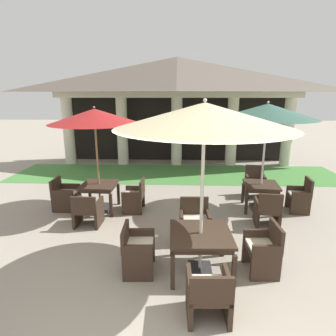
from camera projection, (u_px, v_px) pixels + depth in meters
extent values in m
cylinder|color=beige|center=(69.00, 131.00, 12.32)|extent=(0.46, 0.46, 2.82)
cylinder|color=beige|center=(122.00, 132.00, 12.23)|extent=(0.46, 0.46, 2.82)
cylinder|color=beige|center=(177.00, 132.00, 12.15)|extent=(0.46, 0.46, 2.82)
cylinder|color=beige|center=(232.00, 132.00, 12.06)|extent=(0.46, 0.46, 2.82)
cylinder|color=beige|center=(288.00, 132.00, 11.97)|extent=(0.46, 0.46, 2.82)
cube|color=beige|center=(177.00, 95.00, 11.76)|extent=(10.11, 0.70, 0.24)
pyramid|color=#665B51|center=(177.00, 74.00, 11.55)|extent=(10.51, 3.07, 1.34)
cube|color=black|center=(177.00, 129.00, 13.01)|extent=(9.91, 0.16, 2.82)
cube|color=#47843D|center=(176.00, 174.00, 10.98)|extent=(12.31, 2.74, 0.01)
cube|color=#38281E|center=(99.00, 185.00, 7.46)|extent=(0.90, 0.90, 0.05)
cube|color=#38281E|center=(99.00, 187.00, 7.48)|extent=(0.83, 0.83, 0.08)
cube|color=#38281E|center=(79.00, 204.00, 7.20)|extent=(0.07, 0.07, 0.60)
cube|color=#38281E|center=(111.00, 205.00, 7.15)|extent=(0.07, 0.07, 0.60)
cube|color=#38281E|center=(90.00, 193.00, 7.98)|extent=(0.07, 0.07, 0.60)
cube|color=#38281E|center=(119.00, 194.00, 7.93)|extent=(0.07, 0.07, 0.60)
cube|color=#2D2D2D|center=(100.00, 208.00, 7.63)|extent=(0.53, 0.53, 0.10)
cylinder|color=olive|center=(98.00, 166.00, 7.33)|extent=(0.05, 0.05, 2.42)
cone|color=maroon|center=(95.00, 116.00, 7.01)|extent=(2.26, 2.26, 0.36)
sphere|color=olive|center=(94.00, 107.00, 6.96)|extent=(0.06, 0.06, 0.06)
cube|color=#38281E|center=(88.00, 209.00, 6.67)|extent=(0.58, 0.59, 0.07)
cube|color=silver|center=(88.00, 207.00, 6.66)|extent=(0.54, 0.54, 0.05)
cube|color=#38281E|center=(83.00, 205.00, 6.36)|extent=(0.57, 0.08, 0.37)
cube|color=#38281E|center=(77.00, 212.00, 6.71)|extent=(0.08, 0.58, 0.63)
cube|color=#38281E|center=(99.00, 212.00, 6.67)|extent=(0.08, 0.58, 0.63)
cube|color=#38281E|center=(82.00, 213.00, 6.99)|extent=(0.06, 0.06, 0.35)
cube|color=#38281E|center=(103.00, 213.00, 6.96)|extent=(0.06, 0.06, 0.35)
cube|color=#38281E|center=(74.00, 222.00, 6.49)|extent=(0.06, 0.06, 0.35)
cube|color=#38281E|center=(96.00, 223.00, 6.46)|extent=(0.06, 0.06, 0.35)
cube|color=#38281E|center=(133.00, 197.00, 7.48)|extent=(0.52, 0.60, 0.07)
cube|color=silver|center=(133.00, 194.00, 7.47)|extent=(0.48, 0.55, 0.05)
cube|color=#38281E|center=(142.00, 188.00, 7.40)|extent=(0.08, 0.58, 0.43)
cube|color=#38281E|center=(132.00, 204.00, 7.24)|extent=(0.51, 0.07, 0.60)
cube|color=#38281E|center=(135.00, 196.00, 7.77)|extent=(0.51, 0.07, 0.60)
cube|color=#38281E|center=(123.00, 208.00, 7.30)|extent=(0.06, 0.06, 0.35)
cube|color=#38281E|center=(127.00, 200.00, 7.81)|extent=(0.06, 0.06, 0.35)
cube|color=#38281E|center=(141.00, 208.00, 7.27)|extent=(0.06, 0.06, 0.35)
cube|color=#38281E|center=(144.00, 201.00, 7.78)|extent=(0.06, 0.06, 0.35)
cube|color=#38281E|center=(66.00, 195.00, 7.60)|extent=(0.59, 0.60, 0.07)
cube|color=silver|center=(66.00, 193.00, 7.59)|extent=(0.55, 0.55, 0.05)
cube|color=#38281E|center=(56.00, 186.00, 7.56)|extent=(0.08, 0.59, 0.41)
cube|color=#38281E|center=(71.00, 194.00, 7.89)|extent=(0.58, 0.08, 0.61)
cube|color=#38281E|center=(62.00, 202.00, 7.36)|extent=(0.58, 0.08, 0.61)
cube|color=#38281E|center=(80.00, 199.00, 7.89)|extent=(0.06, 0.06, 0.35)
cube|color=#38281E|center=(73.00, 206.00, 7.38)|extent=(0.06, 0.06, 0.35)
cube|color=#38281E|center=(62.00, 199.00, 7.93)|extent=(0.06, 0.06, 0.35)
cube|color=#38281E|center=(53.00, 206.00, 7.42)|extent=(0.06, 0.06, 0.35)
cube|color=#38281E|center=(261.00, 185.00, 7.50)|extent=(0.95, 0.95, 0.05)
cube|color=#38281E|center=(261.00, 187.00, 7.51)|extent=(0.88, 0.88, 0.08)
cube|color=#38281E|center=(246.00, 204.00, 7.27)|extent=(0.08, 0.08, 0.58)
cube|color=#38281E|center=(279.00, 205.00, 7.16)|extent=(0.08, 0.08, 0.58)
cube|color=#38281E|center=(243.00, 193.00, 8.03)|extent=(0.08, 0.08, 0.58)
cube|color=#38281E|center=(272.00, 194.00, 7.93)|extent=(0.08, 0.08, 0.58)
cube|color=#2D2D2D|center=(259.00, 207.00, 7.66)|extent=(0.46, 0.46, 0.09)
cylinder|color=beige|center=(263.00, 163.00, 7.35)|extent=(0.05, 0.05, 2.54)
cone|color=#33594C|center=(268.00, 111.00, 7.01)|extent=(2.42, 2.42, 0.37)
sphere|color=beige|center=(268.00, 102.00, 6.96)|extent=(0.06, 0.06, 0.06)
cube|color=#38281E|center=(298.00, 197.00, 7.44)|extent=(0.53, 0.59, 0.07)
cube|color=silver|center=(299.00, 194.00, 7.42)|extent=(0.49, 0.54, 0.05)
cube|color=#38281E|center=(309.00, 187.00, 7.34)|extent=(0.11, 0.55, 0.46)
cube|color=#38281E|center=(301.00, 204.00, 7.22)|extent=(0.48, 0.11, 0.62)
cube|color=#38281E|center=(295.00, 197.00, 7.70)|extent=(0.48, 0.11, 0.62)
cube|color=#38281E|center=(291.00, 208.00, 7.29)|extent=(0.06, 0.06, 0.37)
cube|color=#38281E|center=(286.00, 201.00, 7.76)|extent=(0.06, 0.06, 0.37)
cube|color=#38281E|center=(309.00, 208.00, 7.23)|extent=(0.06, 0.06, 0.37)
cube|color=#38281E|center=(303.00, 201.00, 7.70)|extent=(0.06, 0.06, 0.37)
cube|color=#38281E|center=(255.00, 183.00, 8.48)|extent=(0.58, 0.53, 0.07)
cube|color=silver|center=(255.00, 181.00, 8.47)|extent=(0.53, 0.49, 0.05)
cube|color=#38281E|center=(254.00, 173.00, 8.62)|extent=(0.54, 0.11, 0.47)
cube|color=#38281E|center=(263.00, 186.00, 8.47)|extent=(0.11, 0.48, 0.68)
cube|color=#38281E|center=(246.00, 186.00, 8.53)|extent=(0.11, 0.48, 0.68)
cube|color=#38281E|center=(264.00, 193.00, 8.30)|extent=(0.06, 0.06, 0.38)
cube|color=#38281E|center=(247.00, 193.00, 8.37)|extent=(0.06, 0.06, 0.38)
cube|color=#38281E|center=(261.00, 189.00, 8.71)|extent=(0.06, 0.06, 0.38)
cube|color=#38281E|center=(245.00, 188.00, 8.77)|extent=(0.06, 0.06, 0.38)
cube|color=#38281E|center=(267.00, 209.00, 6.65)|extent=(0.58, 0.63, 0.07)
cube|color=silver|center=(267.00, 207.00, 6.64)|extent=(0.53, 0.58, 0.05)
cube|color=#38281E|center=(271.00, 204.00, 6.33)|extent=(0.53, 0.11, 0.44)
cube|color=#38281E|center=(256.00, 212.00, 6.71)|extent=(0.12, 0.58, 0.61)
cube|color=#38281E|center=(278.00, 213.00, 6.64)|extent=(0.12, 0.58, 0.61)
cube|color=#38281E|center=(254.00, 213.00, 6.99)|extent=(0.06, 0.06, 0.35)
cube|color=#38281E|center=(274.00, 214.00, 6.93)|extent=(0.06, 0.06, 0.35)
cube|color=#38281E|center=(258.00, 222.00, 6.49)|extent=(0.06, 0.06, 0.35)
cube|color=#38281E|center=(279.00, 223.00, 6.43)|extent=(0.06, 0.06, 0.35)
cube|color=#38281E|center=(201.00, 234.00, 4.83)|extent=(1.06, 1.06, 0.05)
cube|color=#38281E|center=(201.00, 238.00, 4.85)|extent=(0.98, 0.98, 0.09)
cube|color=#38281E|center=(173.00, 272.00, 4.48)|extent=(0.07, 0.07, 0.60)
cube|color=#38281E|center=(234.00, 272.00, 4.47)|extent=(0.07, 0.07, 0.60)
cube|color=#38281E|center=(172.00, 241.00, 5.40)|extent=(0.07, 0.07, 0.60)
cube|color=#38281E|center=(223.00, 242.00, 5.40)|extent=(0.07, 0.07, 0.60)
cube|color=#2D2D2D|center=(200.00, 269.00, 5.01)|extent=(0.40, 0.40, 0.07)
cylinder|color=beige|center=(202.00, 200.00, 4.68)|extent=(0.06, 0.06, 2.64)
cone|color=beige|center=(205.00, 116.00, 4.33)|extent=(2.80, 2.80, 0.39)
sphere|color=beige|center=(205.00, 100.00, 4.27)|extent=(0.06, 0.06, 0.06)
cube|color=#38281E|center=(195.00, 222.00, 5.92)|extent=(0.62, 0.55, 0.07)
cube|color=silver|center=(195.00, 220.00, 5.91)|extent=(0.57, 0.51, 0.05)
cube|color=#38281E|center=(194.00, 206.00, 6.10)|extent=(0.60, 0.08, 0.43)
cube|color=#38281E|center=(208.00, 227.00, 5.95)|extent=(0.08, 0.54, 0.63)
cube|color=#38281E|center=(181.00, 227.00, 5.95)|extent=(0.08, 0.54, 0.63)
cube|color=#38281E|center=(209.00, 238.00, 5.75)|extent=(0.06, 0.06, 0.39)
cube|color=#38281E|center=(182.00, 238.00, 5.75)|extent=(0.06, 0.06, 0.39)
cube|color=#38281E|center=(206.00, 227.00, 6.21)|extent=(0.06, 0.06, 0.39)
cube|color=#38281E|center=(181.00, 227.00, 6.21)|extent=(0.06, 0.06, 0.39)
cube|color=#38281E|center=(208.00, 291.00, 3.90)|extent=(0.58, 0.59, 0.07)
cube|color=silver|center=(208.00, 288.00, 3.88)|extent=(0.53, 0.54, 0.05)
cube|color=#38281E|center=(212.00, 290.00, 3.59)|extent=(0.56, 0.08, 0.37)
cube|color=#38281E|center=(189.00, 296.00, 3.92)|extent=(0.08, 0.57, 0.66)
cube|color=#38281E|center=(227.00, 296.00, 3.91)|extent=(0.08, 0.57, 0.66)
cube|color=#38281E|center=(188.00, 292.00, 4.20)|extent=(0.06, 0.06, 0.36)
cube|color=#38281E|center=(223.00, 292.00, 4.20)|extent=(0.06, 0.06, 0.36)
cube|color=#38281E|center=(191.00, 319.00, 3.71)|extent=(0.06, 0.06, 0.36)
cube|color=#38281E|center=(230.00, 319.00, 3.70)|extent=(0.06, 0.06, 0.36)
cube|color=#38281E|center=(139.00, 248.00, 4.91)|extent=(0.53, 0.64, 0.07)
cube|color=silver|center=(139.00, 245.00, 4.89)|extent=(0.49, 0.59, 0.05)
cube|color=#38281E|center=(125.00, 237.00, 4.85)|extent=(0.08, 0.62, 0.37)
cube|color=#38281E|center=(141.00, 245.00, 5.21)|extent=(0.51, 0.08, 0.66)
cube|color=#38281E|center=(137.00, 263.00, 4.65)|extent=(0.51, 0.08, 0.66)
cube|color=#38281E|center=(153.00, 252.00, 5.24)|extent=(0.06, 0.06, 0.40)
cube|color=#38281E|center=(151.00, 270.00, 4.69)|extent=(0.06, 0.06, 0.40)
cube|color=#38281E|center=(129.00, 252.00, 5.24)|extent=(0.06, 0.06, 0.40)
cube|color=#38281E|center=(124.00, 270.00, 4.70)|extent=(0.06, 0.06, 0.40)
cube|color=#38281E|center=(261.00, 249.00, 4.90)|extent=(0.51, 0.61, 0.07)
cube|color=silver|center=(262.00, 246.00, 4.89)|extent=(0.47, 0.56, 0.05)
cube|color=#38281E|center=(276.00, 236.00, 4.84)|extent=(0.08, 0.59, 0.43)
cube|color=#38281E|center=(266.00, 263.00, 4.66)|extent=(0.49, 0.08, 0.65)
cube|color=#38281E|center=(256.00, 246.00, 5.20)|extent=(0.49, 0.08, 0.65)
cube|color=#38281E|center=(252.00, 270.00, 4.70)|extent=(0.06, 0.06, 0.39)
cube|color=#38281E|center=(244.00, 253.00, 5.22)|extent=(0.06, 0.06, 0.39)
cube|color=#38281E|center=(279.00, 270.00, 4.70)|extent=(0.06, 0.06, 0.39)
cube|color=#38281E|center=(268.00, 253.00, 5.22)|extent=(0.06, 0.06, 0.39)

